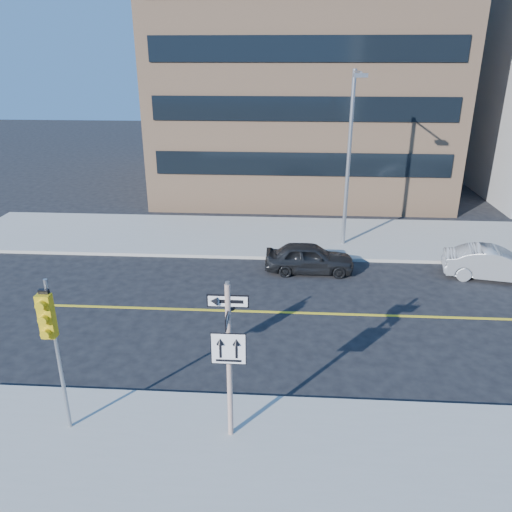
# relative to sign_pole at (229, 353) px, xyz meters

# --- Properties ---
(ground) EXTENTS (120.00, 120.00, 0.00)m
(ground) POSITION_rel_sign_pole_xyz_m (0.00, 2.51, -2.44)
(ground) COLOR black
(ground) RESTS_ON ground
(sign_pole) EXTENTS (0.92, 0.92, 4.06)m
(sign_pole) POSITION_rel_sign_pole_xyz_m (0.00, 0.00, 0.00)
(sign_pole) COLOR silver
(sign_pole) RESTS_ON near_sidewalk
(traffic_signal) EXTENTS (0.32, 0.45, 4.00)m
(traffic_signal) POSITION_rel_sign_pole_xyz_m (-4.00, -0.15, 0.59)
(traffic_signal) COLOR gray
(traffic_signal) RESTS_ON near_sidewalk
(parked_car_a) EXTENTS (1.55, 3.79, 1.29)m
(parked_car_a) POSITION_rel_sign_pole_xyz_m (2.24, 10.28, -1.79)
(parked_car_a) COLOR black
(parked_car_a) RESTS_ON ground
(parked_car_b) EXTENTS (2.13, 4.20, 1.32)m
(parked_car_b) POSITION_rel_sign_pole_xyz_m (9.86, 10.06, -1.78)
(parked_car_b) COLOR gray
(parked_car_b) RESTS_ON ground
(streetlight_a) EXTENTS (0.55, 2.25, 8.00)m
(streetlight_a) POSITION_rel_sign_pole_xyz_m (4.00, 13.27, 2.32)
(streetlight_a) COLOR gray
(streetlight_a) RESTS_ON far_sidewalk
(building_brick) EXTENTS (18.00, 18.00, 18.00)m
(building_brick) POSITION_rel_sign_pole_xyz_m (2.00, 27.51, 6.56)
(building_brick) COLOR tan
(building_brick) RESTS_ON ground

